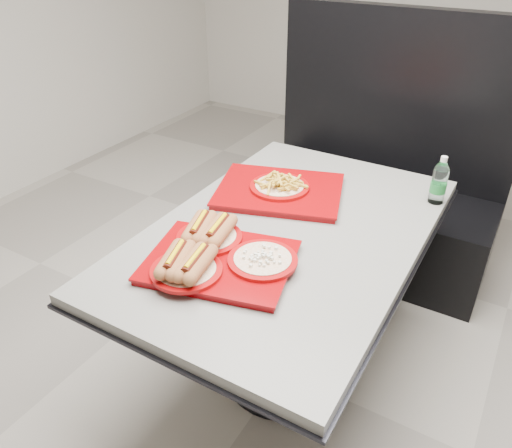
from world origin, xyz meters
The scene contains 6 objects.
ground centered at (0.00, 0.00, 0.00)m, with size 6.00×6.00×0.00m, color #9E988D.
diner_table centered at (0.00, 0.00, 0.58)m, with size 0.92×1.42×0.75m.
booth_bench centered at (0.00, 1.09, 0.40)m, with size 1.30×0.57×1.35m.
tray_near centered at (-0.11, -0.32, 0.79)m, with size 0.54×0.46×0.10m.
tray_far centered at (-0.16, 0.22, 0.78)m, with size 0.59×0.52×0.10m.
water_bottle centered at (0.41, 0.48, 0.83)m, with size 0.06×0.06×0.20m.
Camera 1 is at (0.68, -1.39, 1.71)m, focal length 35.00 mm.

